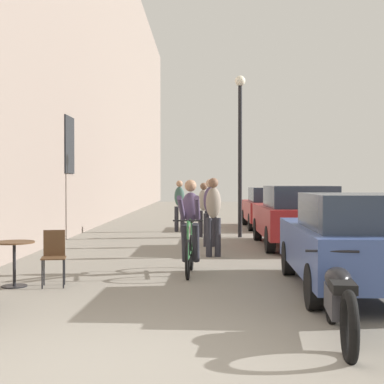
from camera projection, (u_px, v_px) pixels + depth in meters
name	position (u px, v px, depth m)	size (l,w,h in m)	color
ground_plane	(114.00, 368.00, 5.01)	(88.00, 88.00, 0.00)	gray
building_facade_left	(77.00, 33.00, 18.96)	(0.54, 68.00, 13.43)	gray
cafe_table_mid	(14.00, 254.00, 8.93)	(0.64, 0.64, 0.72)	black
cafe_chair_mid_toward_street	(54.00, 254.00, 8.99)	(0.44, 0.44, 0.89)	black
cyclist_on_bicycle	(190.00, 229.00, 10.28)	(0.52, 1.76, 1.74)	black
pedestrian_near	(213.00, 212.00, 12.53)	(0.38, 0.30, 1.76)	#26262D
pedestrian_mid	(210.00, 209.00, 14.55)	(0.35, 0.25, 1.75)	#26262D
pedestrian_far	(204.00, 207.00, 17.09)	(0.36, 0.27, 1.66)	#26262D
pedestrian_furthest	(179.00, 203.00, 19.03)	(0.34, 0.24, 1.73)	#26262D
street_lamp	(240.00, 135.00, 17.03)	(0.32, 0.32, 4.90)	black
parked_car_nearest	(353.00, 241.00, 8.52)	(1.88, 4.25, 1.49)	#384C84
parked_car_second	(296.00, 215.00, 14.51)	(1.88, 4.44, 1.58)	maroon
parked_car_third	(270.00, 207.00, 20.50)	(1.78, 4.18, 1.48)	maroon
parked_motorcycle	(339.00, 300.00, 5.96)	(0.62, 2.14, 0.92)	black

